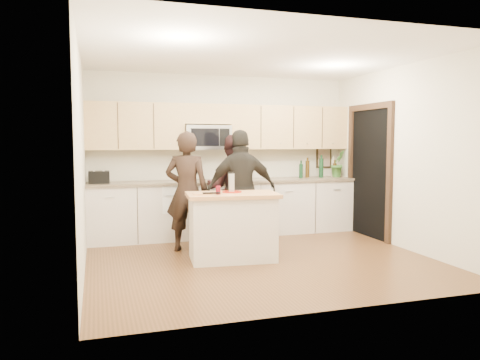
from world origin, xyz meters
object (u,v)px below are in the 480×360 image
object	(u,v)px
toaster	(99,177)
woman_left	(187,192)
island	(232,226)
woman_right	(242,190)
woman_center	(232,189)

from	to	relation	value
toaster	woman_left	bearing A→B (deg)	-36.55
island	woman_right	bearing A→B (deg)	66.78
woman_center	woman_right	size ratio (longest dim) A/B	0.96
woman_left	woman_right	xyz separation A→B (m)	(0.78, -0.13, 0.01)
toaster	woman_right	world-z (taller)	woman_right
toaster	island	bearing A→B (deg)	-42.96
toaster	woman_center	distance (m)	2.07
woman_center	woman_right	world-z (taller)	woman_right
toaster	woman_right	distance (m)	2.24
toaster	woman_center	xyz separation A→B (m)	(1.99, -0.54, -0.19)
toaster	woman_right	size ratio (longest dim) A/B	0.18
woman_right	island	bearing A→B (deg)	64.35
island	toaster	distance (m)	2.38
woman_center	island	bearing A→B (deg)	97.37
woman_left	woman_center	world-z (taller)	woman_left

